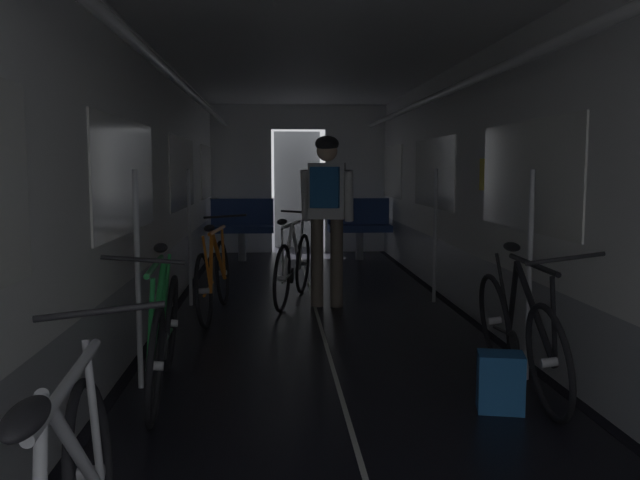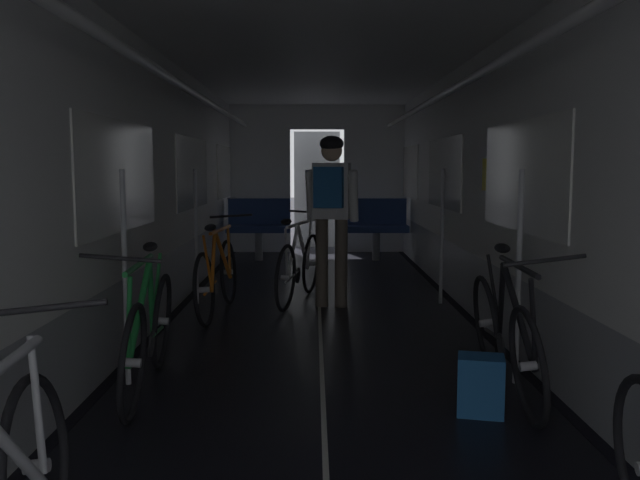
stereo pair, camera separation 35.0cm
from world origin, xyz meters
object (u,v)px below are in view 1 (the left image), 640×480
Objects in this scene: person_cyclist_aisle at (327,202)px; backpack_on_floor at (500,382)px; bench_seat_far_right at (359,223)px; bicycle_green at (163,334)px; bicycle_white_in_aisle at (293,266)px; bicycle_orange at (214,276)px; bench_seat_far_left at (242,223)px; bicycle_black at (519,331)px.

person_cyclist_aisle is 5.09× the size of backpack_on_floor.
bench_seat_far_right reaches higher than backpack_on_floor.
bicycle_green is 0.98× the size of person_cyclist_aisle.
bench_seat_far_right is 2.89× the size of backpack_on_floor.
bicycle_white_in_aisle is 3.45m from backpack_on_floor.
bicycle_orange reaches higher than backpack_on_floor.
bench_seat_far_left is 1.00× the size of bench_seat_far_right.
person_cyclist_aisle is (1.10, 0.35, 0.69)m from bicycle_orange.
backpack_on_floor is at bearing -74.57° from bench_seat_far_left.
person_cyclist_aisle reaches higher than backpack_on_floor.
bicycle_orange is 0.99m from bicycle_white_in_aisle.
person_cyclist_aisle is at bearing -38.83° from bicycle_white_in_aisle.
bicycle_green is at bearing 177.97° from bicycle_black.
bench_seat_far_left reaches higher than bicycle_green.
person_cyclist_aisle is at bearing -73.89° from bench_seat_far_left.
bench_seat_far_right is 6.42m from bicycle_green.
bench_seat_far_left is 0.58× the size of bicycle_black.
bicycle_green is at bearing -91.84° from bench_seat_far_left.
bicycle_white_in_aisle is at bearing 114.90° from bicycle_black.
bicycle_white_in_aisle is (0.69, -3.27, -0.18)m from bench_seat_far_left.
bench_seat_far_right reaches higher than bicycle_green.
bench_seat_far_left is 0.58× the size of bicycle_green.
bicycle_black is at bearing -87.79° from bench_seat_far_right.
bicycle_white_in_aisle is at bearing 72.68° from bicycle_green.
bicycle_orange is at bearing -91.19° from bench_seat_far_left.
backpack_on_floor is at bearing -75.38° from person_cyclist_aisle.
backpack_on_floor is at bearing -123.94° from bicycle_black.
bench_seat_far_left is at bearing 88.81° from bicycle_orange.
bicycle_black is 1.02× the size of bicycle_white_in_aisle.
bicycle_white_in_aisle is (-0.33, 0.27, -0.69)m from person_cyclist_aisle.
bench_seat_far_left is 1.80m from bench_seat_far_right.
bench_seat_far_left is at bearing 88.16° from bicycle_green.
bicycle_black reaches higher than bicycle_green.
bicycle_white_in_aisle is (0.88, 2.83, 0.00)m from bicycle_green.
backpack_on_floor is (0.78, -2.99, -0.90)m from person_cyclist_aisle.
bicycle_green is at bearing -115.42° from person_cyclist_aisle.
bench_seat_far_right is at bearing 71.20° from bicycle_white_in_aisle.
bicycle_green is 4.98× the size of backpack_on_floor.
bench_seat_far_left is 3.34m from bicycle_white_in_aisle.
bench_seat_far_right is at bearing 71.88° from bicycle_green.
bench_seat_far_right is 0.57× the size of person_cyclist_aisle.
bench_seat_far_left reaches higher than bicycle_orange.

